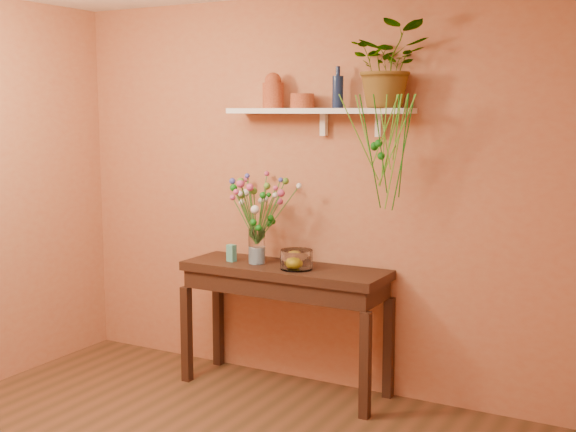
% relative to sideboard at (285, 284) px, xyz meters
% --- Properties ---
extents(room, '(4.04, 4.04, 2.70)m').
position_rel_sideboard_xyz_m(room, '(0.14, -1.75, 0.60)').
color(room, brown).
rests_on(room, ground).
extents(sideboard, '(1.44, 0.46, 0.87)m').
position_rel_sideboard_xyz_m(sideboard, '(0.00, 0.00, 0.00)').
color(sideboard, '#321F15').
rests_on(sideboard, ground).
extents(wall_shelf, '(1.30, 0.24, 0.19)m').
position_rel_sideboard_xyz_m(wall_shelf, '(0.20, 0.13, 1.17)').
color(wall_shelf, white).
rests_on(wall_shelf, room).
extents(terracotta_jug, '(0.17, 0.17, 0.24)m').
position_rel_sideboard_xyz_m(terracotta_jug, '(-0.16, 0.13, 1.31)').
color(terracotta_jug, '#AE512F').
rests_on(terracotta_jug, wall_shelf).
extents(terracotta_pot, '(0.17, 0.17, 0.10)m').
position_rel_sideboard_xyz_m(terracotta_pot, '(0.07, 0.12, 1.24)').
color(terracotta_pot, '#AE512F').
rests_on(terracotta_pot, wall_shelf).
extents(blue_bottle, '(0.09, 0.09, 0.27)m').
position_rel_sideboard_xyz_m(blue_bottle, '(0.32, 0.14, 1.30)').
color(blue_bottle, '#121F40').
rests_on(blue_bottle, wall_shelf).
extents(spider_plant, '(0.61, 0.58, 0.53)m').
position_rel_sideboard_xyz_m(spider_plant, '(0.69, 0.11, 1.46)').
color(spider_plant, '#126513').
rests_on(spider_plant, wall_shelf).
extents(plant_fronds, '(0.45, 0.32, 0.72)m').
position_rel_sideboard_xyz_m(plant_fronds, '(0.71, -0.03, 0.97)').
color(plant_fronds, '#126513').
rests_on(plant_fronds, wall_shelf).
extents(glass_vase, '(0.12, 0.12, 0.24)m').
position_rel_sideboard_xyz_m(glass_vase, '(-0.21, -0.02, 0.23)').
color(glass_vase, white).
rests_on(glass_vase, sideboard).
extents(bouquet, '(0.56, 0.46, 0.50)m').
position_rel_sideboard_xyz_m(bouquet, '(-0.21, -0.02, 0.57)').
color(bouquet, '#386B28').
rests_on(bouquet, glass_vase).
extents(glass_bowl, '(0.22, 0.22, 0.13)m').
position_rel_sideboard_xyz_m(glass_bowl, '(0.12, -0.06, 0.19)').
color(glass_bowl, white).
rests_on(glass_bowl, sideboard).
extents(lemon, '(0.08, 0.08, 0.08)m').
position_rel_sideboard_xyz_m(lemon, '(0.11, -0.07, 0.17)').
color(lemon, yellow).
rests_on(lemon, glass_bowl).
extents(carton, '(0.07, 0.06, 0.12)m').
position_rel_sideboard_xyz_m(carton, '(-0.40, -0.05, 0.19)').
color(carton, teal).
rests_on(carton, sideboard).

